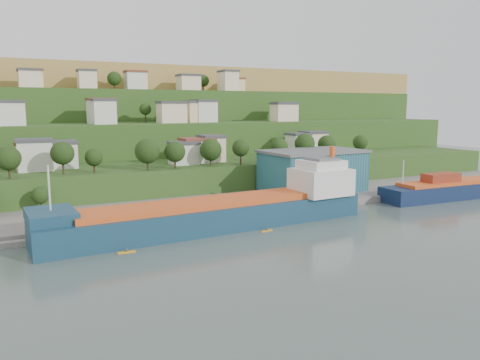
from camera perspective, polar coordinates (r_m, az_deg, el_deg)
ground at (r=102.18m, az=0.06°, el=-6.96°), size 500.00×500.00×0.00m
quay at (r=135.30m, az=2.35°, el=-3.03°), size 220.00×26.00×4.00m
hillside at (r=261.85m, az=-16.66°, el=2.40°), size 360.00×210.81×96.00m
cargo_ship_near at (r=109.28m, az=-2.07°, el=-4.18°), size 78.92×16.96×20.12m
cargo_ship_far at (r=164.45m, az=25.94°, el=-0.90°), size 59.29×12.17×16.01m
warehouse at (r=147.17m, az=8.84°, el=1.17°), size 32.01×20.70×12.80m
dinghy at (r=111.26m, az=-25.87°, el=-5.70°), size 4.15×1.98×0.80m
kayak_orange at (r=94.11m, az=-13.66°, el=-8.46°), size 3.47×0.87×0.86m
kayak_yellow at (r=107.00m, az=3.26°, el=-6.12°), size 3.11×1.09×0.77m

